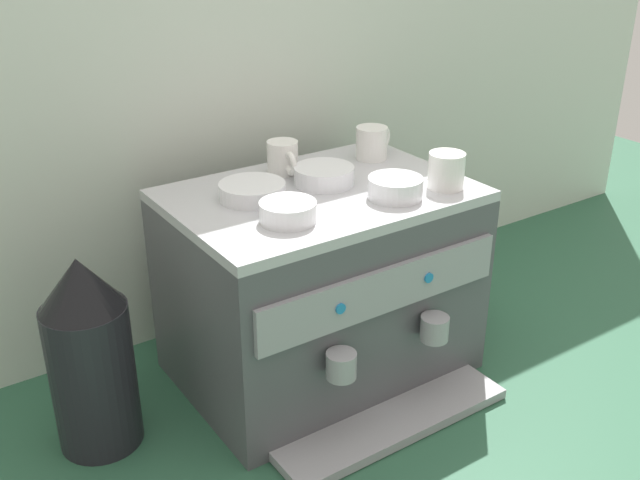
% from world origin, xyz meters
% --- Properties ---
extents(ground_plane, '(4.00, 4.00, 0.00)m').
position_xyz_m(ground_plane, '(0.00, 0.00, 0.00)').
color(ground_plane, '#28563D').
extents(tiled_backsplash_wall, '(2.80, 0.03, 1.13)m').
position_xyz_m(tiled_backsplash_wall, '(0.00, 0.32, 0.56)').
color(tiled_backsplash_wall, silver).
rests_on(tiled_backsplash_wall, ground_plane).
extents(espresso_machine, '(0.59, 0.51, 0.41)m').
position_xyz_m(espresso_machine, '(0.00, -0.00, 0.20)').
color(espresso_machine, '#4C4C51').
rests_on(espresso_machine, ground_plane).
extents(ceramic_cup_0, '(0.09, 0.09, 0.07)m').
position_xyz_m(ceramic_cup_0, '(0.22, -0.12, 0.45)').
color(ceramic_cup_0, white).
rests_on(ceramic_cup_0, espresso_machine).
extents(ceramic_cup_1, '(0.10, 0.07, 0.07)m').
position_xyz_m(ceramic_cup_1, '(0.21, 0.10, 0.45)').
color(ceramic_cup_1, white).
rests_on(ceramic_cup_1, espresso_machine).
extents(ceramic_cup_2, '(0.06, 0.10, 0.07)m').
position_xyz_m(ceramic_cup_2, '(-0.01, 0.12, 0.45)').
color(ceramic_cup_2, white).
rests_on(ceramic_cup_2, espresso_machine).
extents(ceramic_bowl_0, '(0.13, 0.13, 0.03)m').
position_xyz_m(ceramic_bowl_0, '(-0.13, 0.04, 0.43)').
color(ceramic_bowl_0, white).
rests_on(ceramic_bowl_0, espresso_machine).
extents(ceramic_bowl_1, '(0.10, 0.10, 0.04)m').
position_xyz_m(ceramic_bowl_1, '(-0.13, -0.09, 0.43)').
color(ceramic_bowl_1, white).
rests_on(ceramic_bowl_1, espresso_machine).
extents(ceramic_bowl_2, '(0.11, 0.11, 0.04)m').
position_xyz_m(ceramic_bowl_2, '(0.10, -0.11, 0.43)').
color(ceramic_bowl_2, white).
rests_on(ceramic_bowl_2, espresso_machine).
extents(ceramic_bowl_3, '(0.12, 0.12, 0.04)m').
position_xyz_m(ceramic_bowl_3, '(0.03, 0.03, 0.43)').
color(ceramic_bowl_3, white).
rests_on(ceramic_bowl_3, espresso_machine).
extents(coffee_grinder, '(0.15, 0.15, 0.38)m').
position_xyz_m(coffee_grinder, '(-0.48, 0.03, 0.19)').
color(coffee_grinder, black).
rests_on(coffee_grinder, ground_plane).
extents(milk_pitcher, '(0.10, 0.10, 0.14)m').
position_xyz_m(milk_pitcher, '(0.43, 0.01, 0.07)').
color(milk_pitcher, '#B7B7BC').
rests_on(milk_pitcher, ground_plane).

